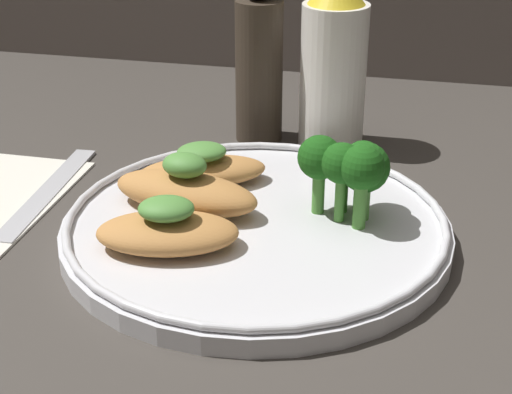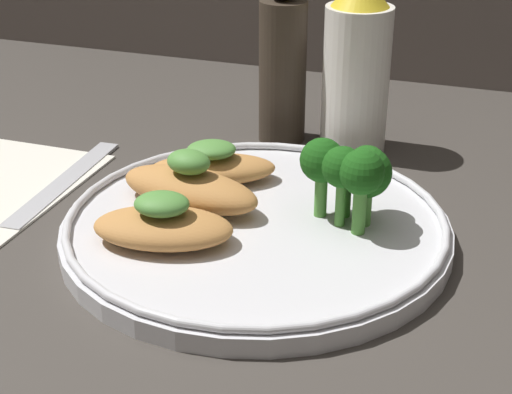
# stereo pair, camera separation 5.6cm
# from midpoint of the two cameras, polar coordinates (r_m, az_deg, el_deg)

# --- Properties ---
(ground_plane) EXTENTS (1.80, 1.80, 0.01)m
(ground_plane) POSITION_cam_midpoint_polar(r_m,az_deg,el_deg) (0.58, 2.78, -3.52)
(ground_plane) COLOR #3D3833
(plate) EXTENTS (0.28, 0.28, 0.02)m
(plate) POSITION_cam_midpoint_polar(r_m,az_deg,el_deg) (0.57, 2.81, -2.23)
(plate) COLOR silver
(plate) RESTS_ON ground_plane
(grilled_meat_front) EXTENTS (0.11, 0.07, 0.04)m
(grilled_meat_front) POSITION_cam_midpoint_polar(r_m,az_deg,el_deg) (0.54, -3.84, -2.11)
(grilled_meat_front) COLOR #BC7F42
(grilled_meat_front) RESTS_ON plate
(grilled_meat_middle) EXTENTS (0.12, 0.07, 0.04)m
(grilled_meat_middle) POSITION_cam_midpoint_polar(r_m,az_deg,el_deg) (0.58, -2.13, 0.69)
(grilled_meat_middle) COLOR #BC7F42
(grilled_meat_middle) RESTS_ON plate
(grilled_meat_back) EXTENTS (0.11, 0.08, 0.03)m
(grilled_meat_back) POSITION_cam_midpoint_polar(r_m,az_deg,el_deg) (0.62, -0.68, 2.17)
(grilled_meat_back) COLOR #BC7F42
(grilled_meat_back) RESTS_ON plate
(broccoli_bunch) EXTENTS (0.07, 0.06, 0.06)m
(broccoli_bunch) POSITION_cam_midpoint_polar(r_m,az_deg,el_deg) (0.56, 9.83, 1.83)
(broccoli_bunch) COLOR #4C8E38
(broccoli_bunch) RESTS_ON plate
(sauce_bottle) EXTENTS (0.06, 0.06, 0.16)m
(sauce_bottle) POSITION_cam_midpoint_polar(r_m,az_deg,el_deg) (0.71, 9.59, 9.19)
(sauce_bottle) COLOR white
(sauce_bottle) RESTS_ON ground_plane
(pepper_grinder) EXTENTS (0.04, 0.04, 0.16)m
(pepper_grinder) POSITION_cam_midpoint_polar(r_m,az_deg,el_deg) (0.73, 4.19, 9.50)
(pepper_grinder) COLOR #382D23
(pepper_grinder) RESTS_ON ground_plane
(fork) EXTENTS (0.03, 0.17, 0.01)m
(fork) POSITION_cam_midpoint_polar(r_m,az_deg,el_deg) (0.67, -11.46, 1.12)
(fork) COLOR #B2B2B7
(fork) RESTS_ON ground_plane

